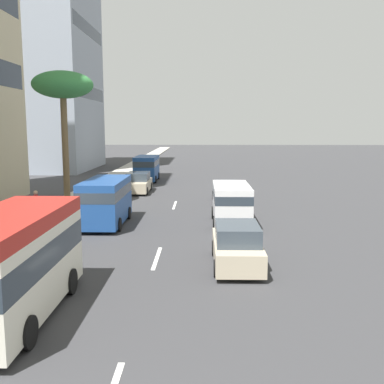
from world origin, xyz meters
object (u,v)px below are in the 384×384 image
(car_fifth, at_px, (237,246))
(palm_tree, at_px, (63,88))
(pedestrian_near_lamp, at_px, (36,205))
(van_third, at_px, (106,199))
(van_seventh, at_px, (147,167))
(minibus_lead, at_px, (12,261))
(van_sixth, at_px, (231,201))
(car_second, at_px, (138,183))
(car_fourth, at_px, (226,193))

(car_fifth, distance_m, palm_tree, 18.05)
(car_fifth, distance_m, pedestrian_near_lamp, 12.62)
(van_third, height_order, pedestrian_near_lamp, van_third)
(van_third, relative_size, van_seventh, 1.03)
(palm_tree, bearing_deg, car_fifth, -140.62)
(minibus_lead, distance_m, car_fifth, 8.38)
(van_sixth, xyz_separation_m, van_seventh, (19.65, 7.14, 0.16))
(car_fifth, relative_size, van_sixth, 0.94)
(car_second, bearing_deg, van_sixth, 30.12)
(van_sixth, relative_size, van_seventh, 0.90)
(van_third, distance_m, van_sixth, 7.00)
(car_fourth, relative_size, van_seventh, 0.84)
(car_second, distance_m, palm_tree, 10.66)
(van_third, relative_size, pedestrian_near_lamp, 2.92)
(palm_tree, bearing_deg, car_fourth, -80.47)
(minibus_lead, height_order, car_second, minibus_lead)
(car_fifth, bearing_deg, minibus_lead, 125.93)
(car_fourth, bearing_deg, minibus_lead, 159.99)
(van_sixth, bearing_deg, van_seventh, 19.97)
(pedestrian_near_lamp, xyz_separation_m, palm_tree, (5.79, 0.03, 6.79))
(van_sixth, relative_size, palm_tree, 0.52)
(van_sixth, distance_m, pedestrian_near_lamp, 10.80)
(van_third, xyz_separation_m, pedestrian_near_lamp, (-0.28, 3.79, -0.29))
(minibus_lead, distance_m, van_seventh, 32.27)
(van_third, xyz_separation_m, van_seventh, (20.08, 0.15, -0.02))
(palm_tree, bearing_deg, car_second, -29.43)
(car_fifth, height_order, pedestrian_near_lamp, pedestrian_near_lamp)
(palm_tree, bearing_deg, van_third, -145.25)
(palm_tree, bearing_deg, van_seventh, -14.13)
(van_seventh, bearing_deg, van_third, 0.44)
(car_second, relative_size, van_third, 0.87)
(van_seventh, relative_size, pedestrian_near_lamp, 2.82)
(minibus_lead, bearing_deg, car_fifth, 125.93)
(van_sixth, bearing_deg, minibus_lead, 150.81)
(car_fifth, relative_size, palm_tree, 0.49)
(car_second, relative_size, van_seventh, 0.90)
(car_fifth, bearing_deg, van_third, 42.51)
(car_second, xyz_separation_m, palm_tree, (-6.87, 3.87, 7.17))
(car_fourth, bearing_deg, pedestrian_near_lamp, 125.09)
(car_fourth, bearing_deg, van_seventh, 29.49)
(minibus_lead, distance_m, palm_tree, 19.16)
(van_sixth, bearing_deg, van_third, 93.48)
(car_fourth, xyz_separation_m, car_fifth, (-14.63, 0.36, 0.06))
(van_sixth, distance_m, palm_tree, 13.69)
(minibus_lead, height_order, car_fourth, minibus_lead)
(van_seventh, bearing_deg, car_fifth, 14.04)
(minibus_lead, xyz_separation_m, car_second, (24.57, -0.11, -0.88))
(car_second, distance_m, van_third, 12.40)
(car_second, distance_m, pedestrian_near_lamp, 13.24)
(van_sixth, distance_m, van_seventh, 20.91)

